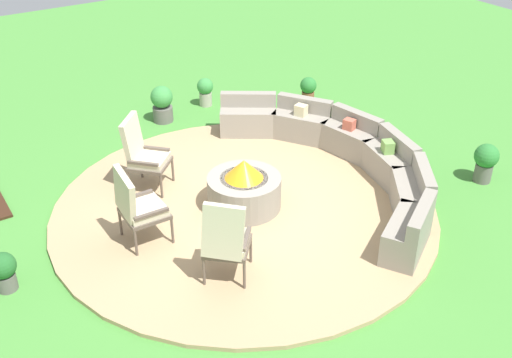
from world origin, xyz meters
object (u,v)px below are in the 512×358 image
at_px(lounge_chair_front_left, 143,153).
at_px(potted_plant_3, 308,89).
at_px(potted_plant_0, 162,103).
at_px(lounge_chair_front_right, 137,205).
at_px(curved_stone_bench, 346,156).
at_px(fire_pit, 244,189).
at_px(potted_plant_1, 3,270).
at_px(potted_plant_4, 486,160).
at_px(potted_plant_2, 205,90).
at_px(lounge_chair_back_left, 226,239).

relative_size(lounge_chair_front_left, potted_plant_3, 2.05).
bearing_deg(lounge_chair_front_left, potted_plant_0, -165.85).
bearing_deg(lounge_chair_front_right, lounge_chair_front_left, 153.85).
relative_size(curved_stone_bench, potted_plant_0, 7.09).
relative_size(fire_pit, curved_stone_bench, 0.22).
height_order(potted_plant_1, potted_plant_4, potted_plant_4).
relative_size(lounge_chair_front_right, potted_plant_2, 2.01).
relative_size(lounge_chair_front_right, potted_plant_1, 2.17).
relative_size(potted_plant_0, potted_plant_3, 1.22).
height_order(curved_stone_bench, lounge_chair_back_left, lounge_chair_back_left).
distance_m(fire_pit, potted_plant_0, 3.35).
bearing_deg(curved_stone_bench, lounge_chair_front_right, -91.25).
xyz_separation_m(curved_stone_bench, potted_plant_0, (-3.37, -1.54, 0.01)).
height_order(potted_plant_2, potted_plant_3, potted_plant_3).
height_order(lounge_chair_front_left, potted_plant_0, lounge_chair_front_left).
bearing_deg(lounge_chair_back_left, curved_stone_bench, 63.62).
height_order(curved_stone_bench, potted_plant_4, curved_stone_bench).
xyz_separation_m(lounge_chair_front_left, lounge_chair_back_left, (2.50, -0.05, 0.00)).
bearing_deg(potted_plant_1, lounge_chair_front_left, 116.86).
xyz_separation_m(potted_plant_2, potted_plant_4, (4.85, 2.23, 0.05)).
bearing_deg(curved_stone_bench, potted_plant_4, 52.94).
xyz_separation_m(curved_stone_bench, lounge_chair_back_left, (1.19, -2.86, 0.29)).
distance_m(lounge_chair_front_right, potted_plant_3, 5.21).
xyz_separation_m(curved_stone_bench, lounge_chair_front_right, (-0.07, -3.43, 0.27)).
xyz_separation_m(curved_stone_bench, potted_plant_2, (-3.57, -0.53, -0.04)).
distance_m(lounge_chair_back_left, potted_plant_0, 4.76).
distance_m(fire_pit, lounge_chair_front_left, 1.62).
xyz_separation_m(fire_pit, potted_plant_1, (-0.08, -3.30, -0.07)).
height_order(lounge_chair_front_right, potted_plant_2, lounge_chair_front_right).
relative_size(lounge_chair_front_left, potted_plant_2, 2.07).
bearing_deg(potted_plant_3, potted_plant_1, -69.19).
distance_m(fire_pit, curved_stone_bench, 1.84).
relative_size(lounge_chair_front_left, lounge_chair_back_left, 1.00).
xyz_separation_m(fire_pit, lounge_chair_front_left, (-1.27, -0.96, 0.28)).
height_order(lounge_chair_front_left, potted_plant_4, lounge_chair_front_left).
bearing_deg(lounge_chair_front_left, fire_pit, 82.89).
bearing_deg(lounge_chair_front_left, curved_stone_bench, 110.67).
relative_size(curved_stone_bench, lounge_chair_back_left, 4.23).
bearing_deg(potted_plant_0, lounge_chair_front_left, -31.51).
height_order(fire_pit, curved_stone_bench, fire_pit).
xyz_separation_m(fire_pit, lounge_chair_back_left, (1.23, -1.01, 0.28)).
bearing_deg(curved_stone_bench, potted_plant_1, -91.36).
xyz_separation_m(lounge_chair_front_left, potted_plant_1, (1.19, -2.34, -0.35)).
relative_size(potted_plant_2, potted_plant_4, 0.88).
bearing_deg(curved_stone_bench, lounge_chair_front_left, -114.99).
height_order(curved_stone_bench, potted_plant_2, curved_stone_bench).
bearing_deg(potted_plant_4, lounge_chair_front_left, -119.89).
height_order(lounge_chair_front_left, lounge_chair_back_left, lounge_chair_front_left).
bearing_deg(potted_plant_0, potted_plant_2, 101.13).
xyz_separation_m(fire_pit, lounge_chair_front_right, (-0.04, -1.59, 0.26)).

